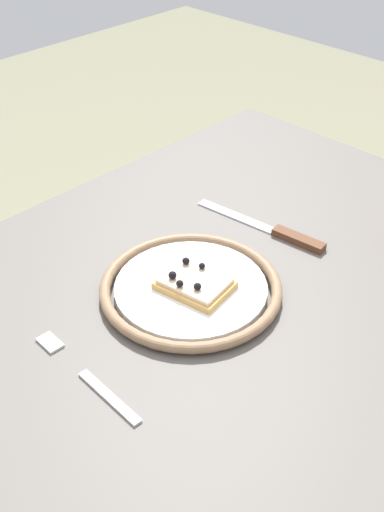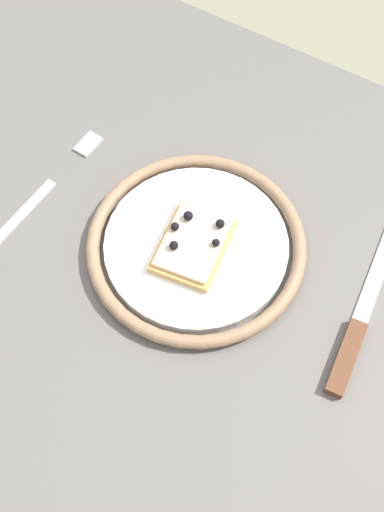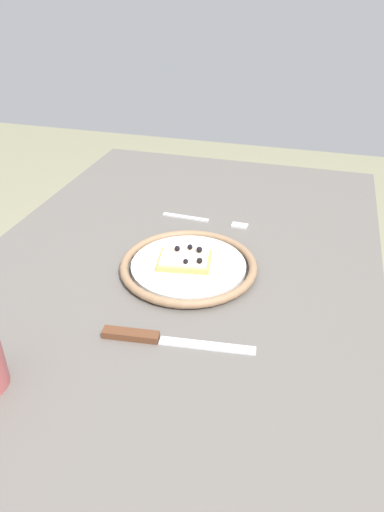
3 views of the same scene
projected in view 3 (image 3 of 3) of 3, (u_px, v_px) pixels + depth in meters
The scene contains 6 objects.
ground_plane at pixel (181, 489), 1.35m from camera, with size 6.00×6.00×0.00m, color gray.
dining_table at pixel (177, 299), 1.00m from camera, with size 1.17×0.79×0.76m.
plate at pixel (189, 266), 0.92m from camera, with size 0.26×0.26×0.02m.
pizza_slice_near at pixel (185, 259), 0.91m from camera, with size 0.09×0.11×0.03m.
knife at pixel (152, 338), 0.75m from camera, with size 0.05×0.24×0.01m.
fork at pixel (206, 220), 1.10m from camera, with size 0.03×0.20×0.00m.
Camera 3 is at (0.77, 0.25, 1.27)m, focal length 33.71 mm.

